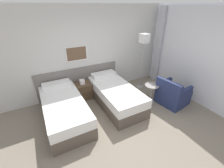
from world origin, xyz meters
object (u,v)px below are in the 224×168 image
Objects in this scene: bed_near_door at (64,109)px; bed_near_window at (115,95)px; armchair at (172,95)px; side_table at (151,90)px; floor_lamp at (144,43)px; nightstand at (83,91)px.

bed_near_door is 1.48m from bed_near_window.
armchair is (1.51, -0.79, -0.01)m from bed_near_window.
bed_near_door is at bearing 170.55° from side_table.
armchair reaches higher than bed_near_door.
bed_near_window is 1.70m from armchair.
floor_lamp reaches higher than bed_near_window.
bed_near_window reaches higher than side_table.
bed_near_window is 2.35× the size of armchair.
nightstand is 0.34× the size of floor_lamp.
bed_near_door is 1.00× the size of bed_near_window.
side_table is (1.02, -0.42, 0.09)m from bed_near_window.
bed_near_window is 1.89m from floor_lamp.
bed_near_window is 1.11m from side_table.
nightstand is (0.74, 0.75, -0.04)m from bed_near_door.
bed_near_window is 3.63× the size of side_table.
bed_near_door is 3.09m from armchair.
armchair reaches higher than bed_near_window.
bed_near_door is 1.06m from nightstand.
armchair is at bearing -14.74° from bed_near_door.
bed_near_door is 1.10× the size of floor_lamp.
floor_lamp is at bearing 72.72° from side_table.
nightstand is 1.13× the size of side_table.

